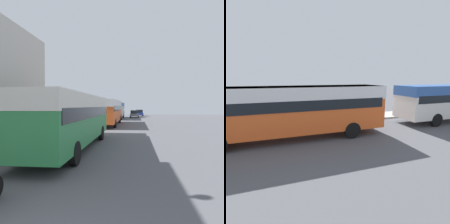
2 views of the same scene
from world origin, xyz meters
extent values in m
cube|color=#2D8447|center=(-1.69, 10.24, 1.76)|extent=(2.52, 10.83, 2.52)
cube|color=silver|center=(-1.69, 10.24, 2.64)|extent=(2.55, 10.89, 0.76)
cube|color=black|center=(-1.69, 10.24, 2.08)|extent=(2.57, 10.40, 0.55)
cylinder|color=black|center=(-2.85, 13.60, 0.50)|extent=(0.28, 1.00, 1.00)
cylinder|color=black|center=(-0.53, 13.60, 0.50)|extent=(0.28, 1.00, 1.00)
cylinder|color=black|center=(-2.85, 6.88, 0.50)|extent=(0.28, 1.00, 1.00)
cylinder|color=black|center=(-0.53, 6.88, 0.50)|extent=(0.28, 1.00, 1.00)
cube|color=#EA5B23|center=(-1.57, 25.68, 1.82)|extent=(2.57, 11.47, 2.63)
cube|color=white|center=(-1.57, 25.68, 2.74)|extent=(2.60, 11.52, 0.79)
cube|color=black|center=(-1.57, 25.68, 2.15)|extent=(2.63, 11.01, 0.58)
cylinder|color=black|center=(-2.76, 29.24, 0.50)|extent=(0.28, 1.00, 1.00)
cylinder|color=black|center=(-0.39, 29.24, 0.50)|extent=(0.28, 1.00, 1.00)
cylinder|color=black|center=(-2.76, 22.13, 0.50)|extent=(0.28, 1.00, 1.00)
cylinder|color=black|center=(-0.39, 22.13, 0.50)|extent=(0.28, 1.00, 1.00)
cube|color=silver|center=(-1.85, 39.74, 1.76)|extent=(2.56, 11.25, 2.52)
cube|color=#2D569E|center=(-1.85, 39.74, 2.65)|extent=(2.58, 11.31, 0.76)
cube|color=black|center=(-1.85, 39.74, 2.08)|extent=(2.61, 10.80, 0.56)
cylinder|color=black|center=(-3.02, 43.23, 0.50)|extent=(0.28, 1.00, 1.00)
cylinder|color=black|center=(-0.67, 43.23, 0.50)|extent=(0.28, 1.00, 1.00)
cylinder|color=black|center=(-3.02, 36.25, 0.50)|extent=(0.28, 1.00, 1.00)
cylinder|color=black|center=(-0.67, 36.25, 0.50)|extent=(0.28, 1.00, 1.00)
cube|color=navy|center=(2.69, 50.45, 0.58)|extent=(1.81, 3.94, 0.51)
cube|color=black|center=(2.69, 50.45, 1.17)|extent=(1.59, 2.17, 0.68)
cylinder|color=black|center=(1.85, 51.67, 0.32)|extent=(0.22, 0.64, 0.64)
cylinder|color=black|center=(3.52, 51.67, 0.32)|extent=(0.22, 0.64, 0.64)
cylinder|color=black|center=(1.85, 49.23, 0.32)|extent=(0.22, 0.64, 0.64)
cylinder|color=black|center=(3.52, 49.23, 0.32)|extent=(0.22, 0.64, 0.64)
cube|color=slate|center=(1.59, 43.99, 0.57)|extent=(1.75, 4.15, 0.50)
cube|color=black|center=(1.59, 43.99, 1.16)|extent=(1.54, 2.28, 0.67)
cylinder|color=black|center=(0.79, 45.27, 0.32)|extent=(0.22, 0.64, 0.64)
cylinder|color=black|center=(2.39, 45.27, 0.32)|extent=(0.22, 0.64, 0.64)
cylinder|color=black|center=(0.79, 42.70, 0.32)|extent=(0.22, 0.64, 0.64)
cylinder|color=black|center=(2.39, 42.70, 0.32)|extent=(0.22, 0.64, 0.64)
cylinder|color=#232838|center=(-4.44, 46.21, 0.54)|extent=(0.34, 0.34, 0.78)
cylinder|color=#4C6B4C|center=(-4.44, 46.21, 1.26)|extent=(0.43, 0.43, 0.65)
sphere|color=tan|center=(-4.44, 46.21, 1.69)|extent=(0.21, 0.21, 0.21)
camera|label=1|loc=(1.93, -1.69, 2.43)|focal=35.00mm
camera|label=2|loc=(8.98, 25.06, 3.67)|focal=28.00mm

